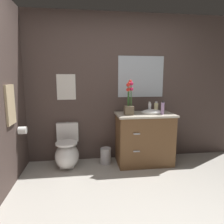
% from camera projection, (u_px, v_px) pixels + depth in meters
% --- Properties ---
extents(wall_back, '(4.35, 0.05, 2.50)m').
position_uv_depth(wall_back, '(120.00, 88.00, 3.56)').
color(wall_back, '#4C3D38').
rests_on(wall_back, ground_plane).
extents(toilet, '(0.38, 0.59, 0.69)m').
position_uv_depth(toilet, '(67.00, 152.00, 3.31)').
color(toilet, white).
rests_on(toilet, ground_plane).
extents(vanity_cabinet, '(0.94, 0.56, 1.03)m').
position_uv_depth(vanity_cabinet, '(144.00, 138.00, 3.42)').
color(vanity_cabinet, brown).
rests_on(vanity_cabinet, ground_plane).
extents(flower_vase, '(0.14, 0.14, 0.55)m').
position_uv_depth(flower_vase, '(129.00, 102.00, 3.22)').
color(flower_vase, brown).
rests_on(flower_vase, vanity_cabinet).
extents(soap_bottle, '(0.05, 0.05, 0.22)m').
position_uv_depth(soap_bottle, '(163.00, 108.00, 3.27)').
color(soap_bottle, '#B28CBF').
rests_on(soap_bottle, vanity_cabinet).
extents(lotion_bottle, '(0.07, 0.07, 0.19)m').
position_uv_depth(lotion_bottle, '(156.00, 108.00, 3.44)').
color(lotion_bottle, beige).
rests_on(lotion_bottle, vanity_cabinet).
extents(hand_wash_bottle, '(0.05, 0.05, 0.18)m').
position_uv_depth(hand_wash_bottle, '(150.00, 108.00, 3.43)').
color(hand_wash_bottle, white).
rests_on(hand_wash_bottle, vanity_cabinet).
extents(trash_bin, '(0.18, 0.18, 0.27)m').
position_uv_depth(trash_bin, '(106.00, 156.00, 3.45)').
color(trash_bin, '#B7B7BC').
rests_on(trash_bin, ground_plane).
extents(wall_poster, '(0.31, 0.01, 0.42)m').
position_uv_depth(wall_poster, '(66.00, 87.00, 3.40)').
color(wall_poster, silver).
extents(wall_mirror, '(0.80, 0.01, 0.70)m').
position_uv_depth(wall_mirror, '(141.00, 77.00, 3.54)').
color(wall_mirror, '#B2BCC6').
extents(hanging_towel, '(0.03, 0.28, 0.52)m').
position_uv_depth(hanging_towel, '(10.00, 105.00, 2.65)').
color(hanging_towel, tan).
extents(toilet_paper_roll, '(0.11, 0.11, 0.11)m').
position_uv_depth(toilet_paper_roll, '(23.00, 130.00, 2.97)').
color(toilet_paper_roll, white).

